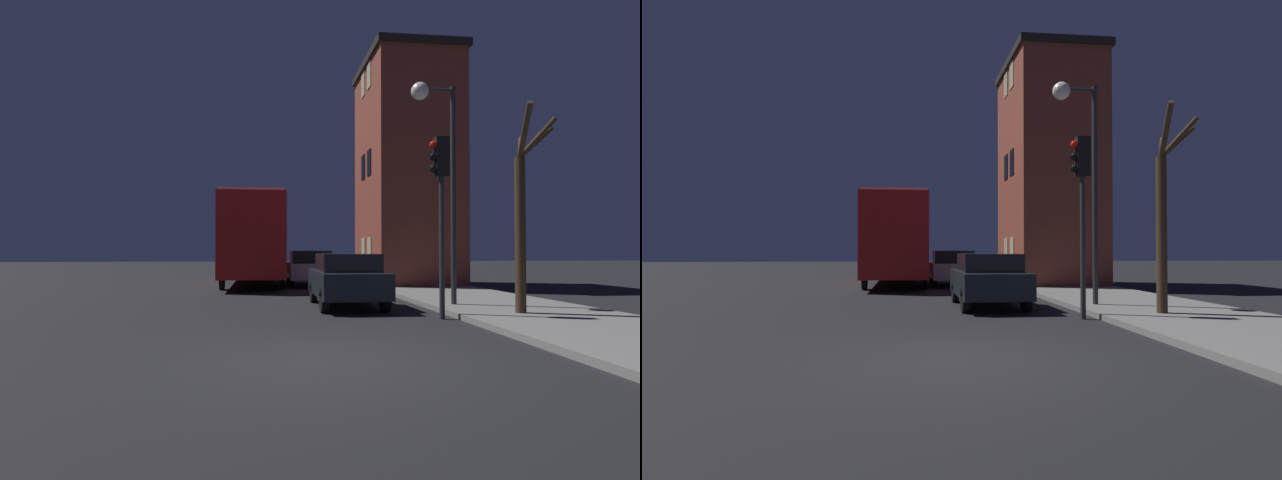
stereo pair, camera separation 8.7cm
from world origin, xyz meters
The scene contains 8 objects.
ground_plane centered at (0.00, 0.00, 0.00)m, with size 120.00×120.00×0.00m, color black.
brick_building centered at (5.40, 14.26, 5.04)m, with size 3.80×5.61×9.79m.
streetlamp centered at (3.64, 5.50, 4.35)m, with size 1.20×0.47×5.83m.
traffic_light centered at (3.05, 3.69, 2.95)m, with size 0.43×0.24×4.10m.
bare_tree centered at (4.95, 3.58, 2.48)m, with size 1.08×1.99×4.58m.
bus centered at (-1.30, 16.25, 2.26)m, with size 2.53×11.21×3.81m.
car_near_lane centered at (1.35, 6.29, 0.77)m, with size 1.72×3.80×1.45m.
car_mid_lane centered at (1.15, 14.48, 0.80)m, with size 1.88×3.82×1.52m.
Camera 2 is at (-0.88, -7.12, 1.56)m, focal length 28.00 mm.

